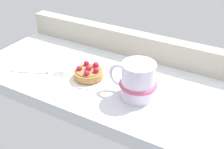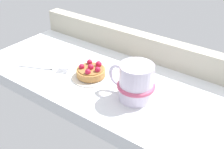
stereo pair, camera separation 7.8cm
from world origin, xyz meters
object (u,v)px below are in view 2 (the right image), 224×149
dessert_plate (91,76)px  dessert_fork (43,68)px  coffee_mug (135,82)px  raspberry_tart (91,71)px

dessert_plate → dessert_fork: 16.63cm
coffee_mug → raspberry_tart: bearing=175.9°
coffee_mug → dessert_fork: (-32.20, -4.20, -4.74)cm
coffee_mug → dessert_fork: size_ratio=0.85×
coffee_mug → dessert_fork: bearing=-172.6°
dessert_plate → dessert_fork: dessert_plate is taller
dessert_plate → coffee_mug: 17.16cm
coffee_mug → dessert_plate: bearing=176.0°
dessert_fork → coffee_mug: bearing=7.4°
raspberry_tart → coffee_mug: 16.74cm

